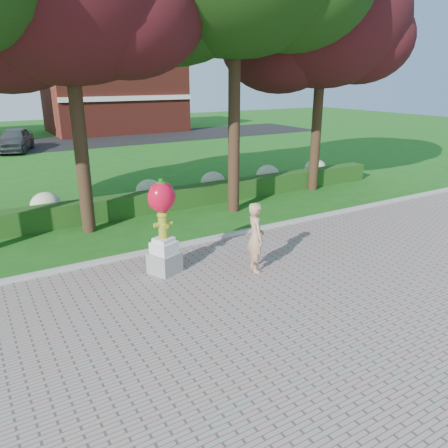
# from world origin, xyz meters

# --- Properties ---
(ground) EXTENTS (100.00, 100.00, 0.00)m
(ground) POSITION_xyz_m (0.00, 0.00, 0.00)
(ground) COLOR #1A5816
(ground) RESTS_ON ground
(walkway) EXTENTS (40.00, 14.00, 0.04)m
(walkway) POSITION_xyz_m (0.00, -4.00, 0.02)
(walkway) COLOR gray
(walkway) RESTS_ON ground
(curb) EXTENTS (40.00, 0.18, 0.15)m
(curb) POSITION_xyz_m (0.00, 3.00, 0.07)
(curb) COLOR #ADADA5
(curb) RESTS_ON ground
(lawn_hedge) EXTENTS (24.00, 0.70, 0.80)m
(lawn_hedge) POSITION_xyz_m (0.00, 7.00, 0.40)
(lawn_hedge) COLOR #154112
(lawn_hedge) RESTS_ON ground
(hydrangea_row) EXTENTS (20.10, 1.10, 0.99)m
(hydrangea_row) POSITION_xyz_m (0.57, 8.00, 0.55)
(hydrangea_row) COLOR #B9C193
(hydrangea_row) RESTS_ON ground
(street) EXTENTS (50.00, 8.00, 0.02)m
(street) POSITION_xyz_m (0.00, 28.00, 0.01)
(street) COLOR black
(street) RESTS_ON ground
(building_right) EXTENTS (12.00, 8.00, 6.40)m
(building_right) POSITION_xyz_m (8.00, 34.00, 3.20)
(building_right) COLOR maroon
(building_right) RESTS_ON ground
(tree_far_right) EXTENTS (7.88, 6.72, 10.21)m
(tree_far_right) POSITION_xyz_m (8.40, 6.58, 6.97)
(tree_far_right) COLOR black
(tree_far_right) RESTS_ON ground
(hydrant_sculpture) EXTENTS (0.90, 0.90, 2.55)m
(hydrant_sculpture) POSITION_xyz_m (-1.15, 1.53, 1.39)
(hydrant_sculpture) COLOR gray
(hydrant_sculpture) RESTS_ON walkway
(woman) EXTENTS (0.63, 0.79, 1.90)m
(woman) POSITION_xyz_m (0.98, 0.39, 0.99)
(woman) COLOR tan
(woman) RESTS_ON walkway
(parked_car) EXTENTS (3.32, 5.10, 1.62)m
(parked_car) POSITION_xyz_m (-2.02, 25.53, 0.83)
(parked_car) COLOR #404348
(parked_car) RESTS_ON street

